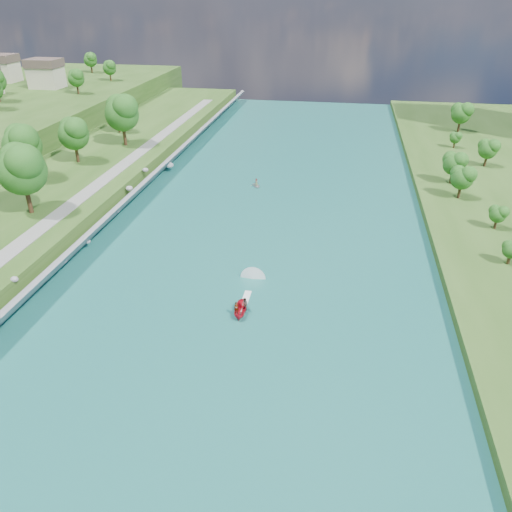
# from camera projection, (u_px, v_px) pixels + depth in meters

# --- Properties ---
(ground) EXTENTS (260.00, 260.00, 0.00)m
(ground) POSITION_uv_depth(u_px,v_px,m) (215.00, 349.00, 56.75)
(ground) COLOR #2D5119
(ground) RESTS_ON ground
(river_water) EXTENTS (55.00, 240.00, 0.10)m
(river_water) POSITION_uv_depth(u_px,v_px,m) (248.00, 264.00, 74.04)
(river_water) COLOR #1A6356
(river_water) RESTS_ON ground
(ridge_west) EXTENTS (60.00, 120.00, 9.00)m
(ridge_west) POSITION_uv_depth(u_px,v_px,m) (25.00, 107.00, 149.51)
(ridge_west) COLOR #2D5119
(ridge_west) RESTS_ON ground
(riprap_bank) EXTENTS (4.18, 236.00, 4.15)m
(riprap_bank) POSITION_uv_depth(u_px,v_px,m) (83.00, 242.00, 76.70)
(riprap_bank) COLOR slate
(riprap_bank) RESTS_ON ground
(riverside_path) EXTENTS (3.00, 200.00, 0.10)m
(riverside_path) POSITION_uv_depth(u_px,v_px,m) (43.00, 227.00, 77.36)
(riverside_path) COLOR gray
(riverside_path) RESTS_ON berm_west
(ridge_houses) EXTENTS (29.50, 29.50, 8.40)m
(ridge_houses) POSITION_uv_depth(u_px,v_px,m) (10.00, 73.00, 150.59)
(ridge_houses) COLOR beige
(ridge_houses) RESTS_ON ridge_west
(trees_ridge) EXTENTS (20.91, 66.65, 10.10)m
(trees_ridge) POSITION_uv_depth(u_px,v_px,m) (45.00, 77.00, 143.79)
(trees_ridge) COLOR #134A15
(trees_ridge) RESTS_ON ridge_west
(motorboat) EXTENTS (3.60, 18.65, 2.08)m
(motorboat) POSITION_uv_depth(u_px,v_px,m) (244.00, 302.00, 64.06)
(motorboat) COLOR red
(motorboat) RESTS_ON river_water
(raft) EXTENTS (2.99, 3.20, 1.70)m
(raft) POSITION_uv_depth(u_px,v_px,m) (256.00, 185.00, 102.46)
(raft) COLOR #96979E
(raft) RESTS_ON river_water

